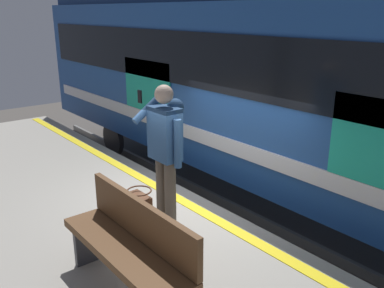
% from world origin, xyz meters
% --- Properties ---
extents(ground_plane, '(24.68, 24.68, 0.00)m').
position_xyz_m(ground_plane, '(0.00, 0.00, 0.00)').
color(ground_plane, '#4C4742').
extents(safety_line, '(12.05, 0.16, 0.01)m').
position_xyz_m(safety_line, '(0.00, 0.30, 1.05)').
color(safety_line, yellow).
rests_on(safety_line, platform).
extents(track_rail_near, '(15.99, 0.08, 0.16)m').
position_xyz_m(track_rail_near, '(0.00, -1.51, 0.08)').
color(track_rail_near, slate).
rests_on(track_rail_near, ground).
extents(track_rail_far, '(15.99, 0.08, 0.16)m').
position_xyz_m(track_rail_far, '(0.00, -2.94, 0.08)').
color(track_rail_far, slate).
rests_on(track_rail_far, ground).
extents(train_carriage, '(13.88, 2.84, 3.82)m').
position_xyz_m(train_carriage, '(0.17, -2.22, 2.45)').
color(train_carriage, '#1E478C').
rests_on(train_carriage, ground).
extents(passenger, '(0.57, 0.55, 1.76)m').
position_xyz_m(passenger, '(-0.34, 0.84, 2.09)').
color(passenger, brown).
rests_on(passenger, platform).
extents(handbag, '(0.37, 0.33, 0.35)m').
position_xyz_m(handbag, '(0.08, 0.98, 1.21)').
color(handbag, '#59331E').
rests_on(handbag, platform).
extents(bench, '(1.72, 0.44, 0.90)m').
position_xyz_m(bench, '(-1.18, 1.85, 1.54)').
color(bench, brown).
rests_on(bench, platform).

